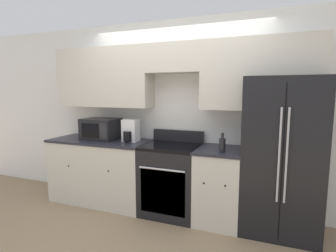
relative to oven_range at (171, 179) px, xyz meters
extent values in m
plane|color=#937A5B|center=(-0.04, -0.31, -0.47)|extent=(12.00, 12.00, 0.00)
cube|color=white|center=(-0.04, 0.35, 0.83)|extent=(8.00, 0.06, 2.60)
cube|color=beige|center=(-1.10, 0.16, 1.35)|extent=(1.47, 0.33, 0.84)
cube|color=beige|center=(0.00, 0.16, 1.58)|extent=(0.73, 0.33, 0.38)
cube|color=beige|center=(1.06, 0.16, 1.35)|extent=(1.38, 0.33, 0.84)
cube|color=beige|center=(-1.10, 0.00, -0.02)|extent=(1.47, 0.62, 0.89)
cube|color=#23232D|center=(-1.10, 0.00, 0.44)|extent=(1.49, 0.64, 0.03)
sphere|color=black|center=(-1.43, -0.30, 0.11)|extent=(0.03, 0.03, 0.03)
sphere|color=black|center=(-0.77, -0.30, 0.11)|extent=(0.03, 0.03, 0.03)
cube|color=beige|center=(0.64, 0.00, -0.02)|extent=(0.54, 0.62, 0.89)
cube|color=#23232D|center=(0.64, 0.00, 0.44)|extent=(0.56, 0.64, 0.03)
sphere|color=black|center=(0.52, -0.30, 0.11)|extent=(0.03, 0.03, 0.03)
sphere|color=black|center=(0.76, -0.30, 0.11)|extent=(0.03, 0.03, 0.03)
cube|color=black|center=(0.00, 0.00, -0.03)|extent=(0.73, 0.62, 0.89)
cube|color=black|center=(0.00, -0.30, -0.07)|extent=(0.59, 0.01, 0.57)
cube|color=black|center=(0.00, 0.00, 0.44)|extent=(0.73, 0.62, 0.04)
cube|color=black|center=(0.00, 0.28, 0.54)|extent=(0.73, 0.04, 0.16)
cylinder|color=silver|center=(0.00, -0.33, 0.22)|extent=(0.59, 0.02, 0.02)
cube|color=black|center=(1.33, 0.03, 0.42)|extent=(0.84, 0.69, 1.78)
cube|color=black|center=(1.33, -0.31, 0.42)|extent=(0.01, 0.01, 1.64)
cylinder|color=#B7B7BC|center=(1.29, -0.33, 0.51)|extent=(0.02, 0.02, 0.98)
cylinder|color=#B7B7BC|center=(1.36, -0.33, 0.51)|extent=(0.02, 0.02, 0.98)
cube|color=black|center=(-1.11, 0.04, 0.61)|extent=(0.50, 0.38, 0.31)
cube|color=black|center=(-1.16, -0.16, 0.61)|extent=(0.28, 0.01, 0.20)
cube|color=#262628|center=(-0.94, -0.16, 0.61)|extent=(0.11, 0.01, 0.21)
cylinder|color=black|center=(0.69, -0.16, 0.54)|extent=(0.07, 0.07, 0.16)
cylinder|color=black|center=(0.69, -0.16, 0.64)|extent=(0.03, 0.03, 0.04)
cylinder|color=black|center=(0.69, -0.16, 0.67)|extent=(0.04, 0.04, 0.02)
cube|color=white|center=(-0.62, 0.04, 0.61)|extent=(0.21, 0.17, 0.31)
cylinder|color=black|center=(-0.62, -0.05, 0.55)|extent=(0.12, 0.12, 0.14)
camera|label=1|loc=(1.16, -3.15, 1.15)|focal=28.00mm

